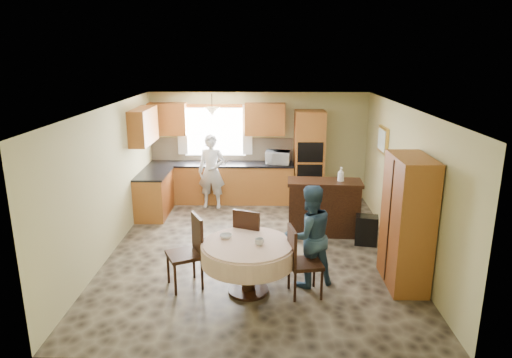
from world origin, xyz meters
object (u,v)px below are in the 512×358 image
object	(u,v)px
chair_left	(190,248)
oven_tower	(309,158)
chair_right	(300,258)
person_sink	(212,172)
cupboard	(407,222)
chair_back	(249,237)
person_dining	(309,236)
sideboard	(324,209)
dining_table	(248,254)

from	to	relation	value
chair_left	oven_tower	bearing A→B (deg)	126.31
chair_right	person_sink	bearing A→B (deg)	13.57
cupboard	oven_tower	bearing A→B (deg)	105.54
chair_back	chair_right	distance (m)	1.02
chair_left	person_sink	world-z (taller)	person_sink
chair_back	oven_tower	bearing A→B (deg)	-87.87
person_dining	oven_tower	bearing A→B (deg)	-115.25
sideboard	cupboard	size ratio (longest dim) A/B	0.71
sideboard	chair_left	size ratio (longest dim) A/B	1.28
chair_right	person_sink	xyz separation A→B (m)	(-1.66, 3.83, 0.26)
cupboard	dining_table	xyz separation A→B (m)	(-2.30, -0.30, -0.38)
person_dining	chair_back	bearing A→B (deg)	-43.77
dining_table	chair_right	xyz separation A→B (m)	(0.73, -0.07, -0.03)
oven_tower	sideboard	world-z (taller)	oven_tower
chair_left	chair_back	distance (m)	0.97
oven_tower	sideboard	xyz separation A→B (m)	(0.12, -1.90, -0.57)
chair_left	person_dining	size ratio (longest dim) A/B	0.70
chair_back	person_dining	distance (m)	0.99
oven_tower	cupboard	distance (m)	4.00
person_sink	person_dining	xyz separation A→B (m)	(1.82, -3.50, -0.05)
oven_tower	chair_right	distance (m)	4.28
dining_table	oven_tower	bearing A→B (deg)	73.42
dining_table	person_sink	size ratio (longest dim) A/B	0.81
chair_left	person_dining	world-z (taller)	person_dining
chair_right	chair_back	bearing A→B (deg)	35.87
person_sink	chair_left	bearing A→B (deg)	-84.40
cupboard	chair_left	xyz separation A→B (m)	(-3.17, -0.11, -0.38)
cupboard	chair_back	size ratio (longest dim) A/B	1.86
oven_tower	sideboard	size ratio (longest dim) A/B	1.54
sideboard	chair_left	distance (m)	3.03
oven_tower	chair_back	size ratio (longest dim) A/B	2.01
chair_left	chair_right	world-z (taller)	chair_left
cupboard	person_dining	bearing A→B (deg)	-178.20
chair_left	chair_back	bearing A→B (deg)	92.27
person_dining	cupboard	bearing A→B (deg)	161.68
chair_back	chair_left	bearing A→B (deg)	49.65
chair_left	chair_right	size ratio (longest dim) A/B	1.05
oven_tower	sideboard	bearing A→B (deg)	-86.36
oven_tower	chair_back	world-z (taller)	oven_tower
chair_left	person_sink	xyz separation A→B (m)	(-0.07, 3.57, 0.23)
sideboard	dining_table	world-z (taller)	sideboard
person_sink	person_dining	bearing A→B (deg)	-58.13
dining_table	person_sink	distance (m)	3.88
person_sink	dining_table	bearing A→B (deg)	-71.60
dining_table	chair_left	world-z (taller)	chair_left
sideboard	chair_left	bearing A→B (deg)	-133.68
cupboard	chair_left	world-z (taller)	cupboard
sideboard	person_sink	distance (m)	2.76
chair_left	person_dining	bearing A→B (deg)	66.49
chair_right	person_dining	bearing A→B (deg)	-35.56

